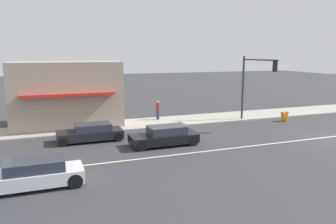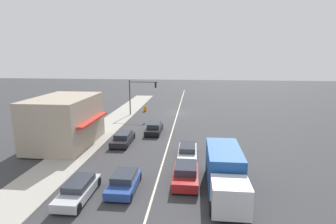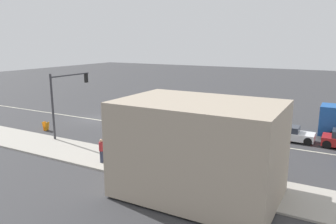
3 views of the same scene
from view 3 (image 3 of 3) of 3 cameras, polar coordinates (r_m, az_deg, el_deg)
name	(u,v)px [view 3 (image 3 of 3)]	position (r m, az deg, el deg)	size (l,w,h in m)	color
ground_plane	(258,144)	(28.42, 15.45, -5.32)	(160.00, 160.00, 0.00)	#38383A
sidewalk_right	(229,185)	(20.13, 10.59, -12.31)	(4.00, 73.00, 0.12)	#A8A399
lane_marking_center	(93,119)	(36.74, -12.91, -1.23)	(0.16, 60.00, 0.01)	beige
building_corner_store	(199,148)	(17.84, 5.36, -6.28)	(6.32, 8.52, 5.16)	tan
traffic_signal_main	(65,93)	(30.04, -17.57, 3.13)	(4.59, 0.34, 5.60)	#333338
pedestrian	(102,150)	(23.15, -11.51, -6.52)	(0.34, 0.34, 1.69)	#282D42
warning_aframe_sign	(46,126)	(33.34, -20.50, -2.32)	(0.45, 0.53, 0.84)	orange
van_white	(285,133)	(30.02, 19.77, -3.45)	(1.73, 4.56, 1.27)	silver
suv_black	(181,133)	(28.27, 2.19, -3.68)	(1.80, 4.38, 1.27)	black
sedan_dark	(217,151)	(24.15, 8.52, -6.68)	(1.82, 4.38, 1.20)	black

